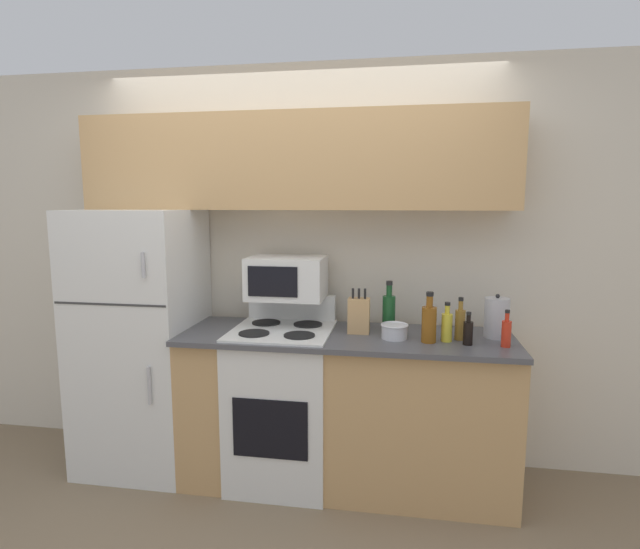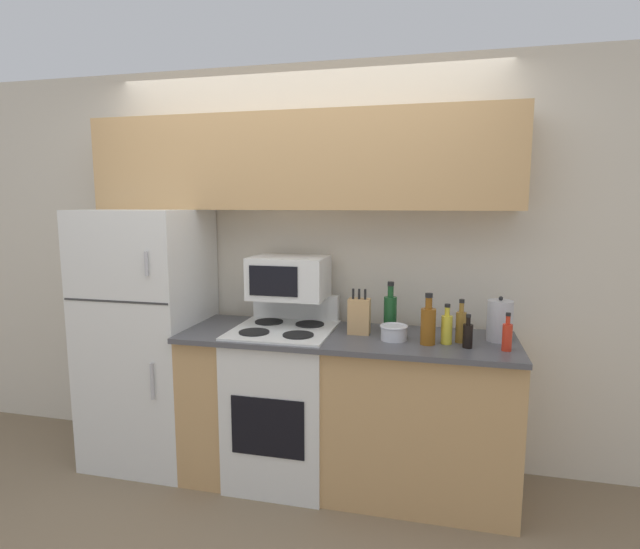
{
  "view_description": "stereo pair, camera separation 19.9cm",
  "coord_description": "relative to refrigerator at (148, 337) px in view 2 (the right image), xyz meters",
  "views": [
    {
      "loc": [
        0.67,
        -2.53,
        1.69
      ],
      "look_at": [
        0.2,
        0.27,
        1.28
      ],
      "focal_mm": 28.0,
      "sensor_mm": 36.0,
      "label": 1
    },
    {
      "loc": [
        0.86,
        -2.49,
        1.69
      ],
      "look_at": [
        0.2,
        0.27,
        1.28
      ],
      "focal_mm": 28.0,
      "sensor_mm": 36.0,
      "label": 2
    }
  ],
  "objects": [
    {
      "name": "refrigerator",
      "position": [
        0.0,
        0.0,
        0.0
      ],
      "size": [
        0.7,
        0.66,
        1.64
      ],
      "color": "white",
      "rests_on": "ground_plane"
    },
    {
      "name": "bottle_wine_green",
      "position": [
        1.55,
        0.09,
        0.22
      ],
      "size": [
        0.08,
        0.08,
        0.3
      ],
      "color": "#194C23",
      "rests_on": "lower_cabinets"
    },
    {
      "name": "bottle_cooking_spray",
      "position": [
        1.88,
        -0.09,
        0.19
      ],
      "size": [
        0.06,
        0.06,
        0.22
      ],
      "color": "gold",
      "rests_on": "lower_cabinets"
    },
    {
      "name": "bowl",
      "position": [
        1.59,
        -0.08,
        0.15
      ],
      "size": [
        0.16,
        0.16,
        0.08
      ],
      "color": "silver",
      "rests_on": "lower_cabinets"
    },
    {
      "name": "bottle_hot_sauce",
      "position": [
        2.18,
        -0.15,
        0.18
      ],
      "size": [
        0.05,
        0.05,
        0.2
      ],
      "color": "red",
      "rests_on": "lower_cabinets"
    },
    {
      "name": "upper_cabinets",
      "position": [
        0.96,
        0.18,
        1.11
      ],
      "size": [
        2.63,
        0.3,
        0.57
      ],
      "color": "tan",
      "rests_on": "refrigerator"
    },
    {
      "name": "kettle",
      "position": [
        2.16,
        0.04,
        0.22
      ],
      "size": [
        0.14,
        0.14,
        0.25
      ],
      "color": "#B7B7BC",
      "rests_on": "lower_cabinets"
    },
    {
      "name": "bottle_soy_sauce",
      "position": [
        1.99,
        -0.15,
        0.18
      ],
      "size": [
        0.05,
        0.05,
        0.18
      ],
      "color": "black",
      "rests_on": "lower_cabinets"
    },
    {
      "name": "knife_block",
      "position": [
        1.38,
        -0.0,
        0.21
      ],
      "size": [
        0.13,
        0.08,
        0.27
      ],
      "color": "tan",
      "rests_on": "lower_cabinets"
    },
    {
      "name": "ground_plane",
      "position": [
        0.96,
        -0.32,
        -0.82
      ],
      "size": [
        12.0,
        12.0,
        0.0
      ],
      "primitive_type": "plane",
      "color": "#7F6B51"
    },
    {
      "name": "bottle_vinegar",
      "position": [
        1.95,
        -0.05,
        0.2
      ],
      "size": [
        0.06,
        0.06,
        0.24
      ],
      "color": "olive",
      "rests_on": "lower_cabinets"
    },
    {
      "name": "microwave",
      "position": [
        0.93,
        0.09,
        0.41
      ],
      "size": [
        0.46,
        0.34,
        0.25
      ],
      "color": "white",
      "rests_on": "stove"
    },
    {
      "name": "wall_back",
      "position": [
        0.96,
        0.35,
        0.45
      ],
      "size": [
        8.0,
        0.05,
        2.55
      ],
      "color": "beige",
      "rests_on": "ground_plane"
    },
    {
      "name": "stove",
      "position": [
        0.93,
        -0.03,
        -0.34
      ],
      "size": [
        0.59,
        0.61,
        1.1
      ],
      "color": "white",
      "rests_on": "ground_plane"
    },
    {
      "name": "lower_cabinets",
      "position": [
        1.31,
        -0.02,
        -0.36
      ],
      "size": [
        1.92,
        0.63,
        0.93
      ],
      "color": "tan",
      "rests_on": "ground_plane"
    },
    {
      "name": "bottle_whiskey",
      "position": [
        1.78,
        -0.13,
        0.22
      ],
      "size": [
        0.08,
        0.08,
        0.28
      ],
      "color": "brown",
      "rests_on": "lower_cabinets"
    }
  ]
}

